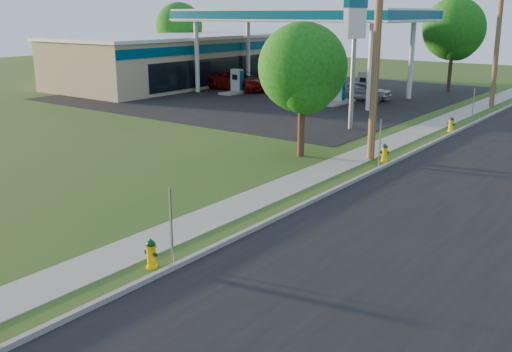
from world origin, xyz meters
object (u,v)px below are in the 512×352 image
(fuel_pump_nw, at_px, (237,84))
(tree_lot, at_px, (455,31))
(utility_pole_far, at_px, (498,34))
(fuel_pump_se, at_px, (364,88))
(car_red, at_px, (240,81))
(hydrant_mid, at_px, (384,153))
(car_silver, at_px, (363,90))
(price_pylon, at_px, (355,26))
(tree_verge, at_px, (303,71))
(utility_pole_mid, at_px, (377,42))
(hydrant_near, at_px, (151,254))
(hydrant_far, at_px, (451,124))
(fuel_pump_sw, at_px, (267,80))
(fuel_pump_ne, at_px, (338,94))
(tree_back, at_px, (179,28))

(fuel_pump_nw, xyz_separation_m, tree_lot, (13.07, 10.96, 4.01))
(utility_pole_far, bearing_deg, fuel_pump_se, -173.59)
(utility_pole_far, distance_m, car_red, 19.55)
(hydrant_mid, xyz_separation_m, car_silver, (-8.99, 15.82, 0.31))
(fuel_pump_nw, distance_m, car_red, 1.81)
(price_pylon, bearing_deg, tree_verge, -79.58)
(utility_pole_mid, xyz_separation_m, fuel_pump_nw, (-17.90, 13.00, -4.23))
(hydrant_near, xyz_separation_m, hydrant_far, (0.14, 21.32, 0.02))
(utility_pole_mid, bearing_deg, hydrant_mid, 3.27)
(car_red, bearing_deg, fuel_pump_sw, -15.15)
(fuel_pump_nw, distance_m, tree_verge, 21.19)
(tree_verge, bearing_deg, hydrant_near, -74.86)
(tree_lot, bearing_deg, car_red, -146.08)
(utility_pole_far, bearing_deg, fuel_pump_ne, -150.67)
(fuel_pump_nw, relative_size, fuel_pump_se, 1.00)
(hydrant_far, bearing_deg, price_pylon, -150.95)
(tree_verge, height_order, hydrant_mid, tree_verge)
(fuel_pump_nw, relative_size, price_pylon, 0.47)
(fuel_pump_nw, height_order, tree_lot, tree_lot)
(utility_pole_far, distance_m, tree_lot, 7.67)
(car_silver, bearing_deg, tree_verge, -171.04)
(hydrant_near, relative_size, car_silver, 0.19)
(price_pylon, bearing_deg, car_red, 148.75)
(fuel_pump_ne, xyz_separation_m, tree_verge, (6.27, -14.39, 2.99))
(tree_back, bearing_deg, car_red, -27.30)
(fuel_pump_se, xyz_separation_m, hydrant_far, (9.62, -8.94, -0.33))
(utility_pole_far, relative_size, fuel_pump_sw, 2.97)
(fuel_pump_se, bearing_deg, utility_pole_mid, -62.37)
(utility_pole_mid, height_order, hydrant_near, utility_pole_mid)
(tree_lot, bearing_deg, utility_pole_mid, -78.59)
(tree_back, height_order, car_silver, tree_back)
(hydrant_near, distance_m, car_red, 33.90)
(hydrant_far, bearing_deg, tree_back, 157.82)
(utility_pole_mid, bearing_deg, price_pylon, 125.34)
(utility_pole_mid, bearing_deg, tree_verge, -152.12)
(fuel_pump_sw, distance_m, car_red, 2.61)
(hydrant_far, bearing_deg, fuel_pump_sw, 154.36)
(utility_pole_far, distance_m, car_silver, 9.57)
(utility_pole_far, bearing_deg, fuel_pump_sw, -176.80)
(utility_pole_mid, distance_m, fuel_pump_sw, 25.05)
(utility_pole_far, bearing_deg, hydrant_near, -88.94)
(tree_back, height_order, hydrant_far, tree_back)
(fuel_pump_ne, relative_size, tree_back, 0.44)
(price_pylon, height_order, hydrant_near, price_pylon)
(fuel_pump_se, bearing_deg, hydrant_far, -42.90)
(hydrant_far, bearing_deg, car_red, 161.63)
(tree_lot, relative_size, hydrant_far, 9.09)
(fuel_pump_nw, relative_size, hydrant_mid, 4.09)
(hydrant_mid, xyz_separation_m, hydrant_far, (0.10, 8.03, 0.01))
(fuel_pump_sw, bearing_deg, hydrant_far, -25.64)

